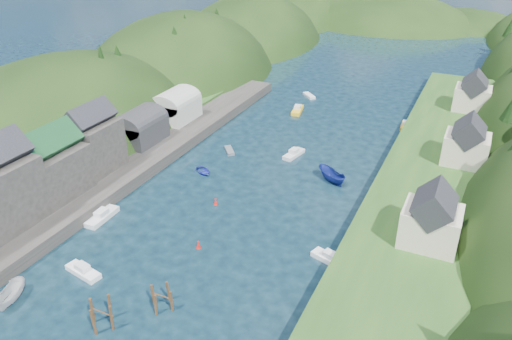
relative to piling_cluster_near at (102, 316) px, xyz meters
The scene contains 15 objects.
ground 55.24m from the piling_cluster_near, 87.19° to the left, with size 600.00×600.00×0.00m, color black.
hillside_left 91.12m from the piling_cluster_near, 117.82° to the left, with size 44.00×245.56×52.00m.
far_hills 179.62m from the piling_cluster_near, 88.75° to the left, with size 103.00×68.00×44.00m.
hill_trees 70.51m from the piling_cluster_near, 87.25° to the left, with size 91.91×147.54×12.12m.
quay_left 32.96m from the piling_cluster_near, 130.25° to the left, with size 12.00×110.00×2.00m, color #2D2B28.
terrace_left_grass 37.86m from the piling_cluster_near, 138.36° to the left, with size 12.00×110.00×2.50m, color #234719.
quayside_buildings 26.62m from the piling_cluster_near, 153.63° to the left, with size 8.00×35.84×12.90m.
boat_sheds 50.08m from the piling_cluster_near, 117.81° to the left, with size 7.00×21.00×7.50m.
terrace_right 52.98m from the piling_cluster_near, 58.47° to the left, with size 16.00×120.00×2.40m, color #234719.
right_bank_cottages 61.84m from the piling_cluster_near, 60.14° to the left, with size 9.00×59.24×8.41m.
piling_cluster_near is the anchor object (origin of this frame).
piling_cluster_far 6.64m from the piling_cluster_near, 51.13° to the left, with size 3.01×2.83×3.26m.
channel_buoy_near 16.64m from the piling_cluster_near, 82.93° to the left, with size 0.70×0.70×1.10m.
channel_buoy_far 27.16m from the piling_cluster_near, 92.70° to the left, with size 0.70×0.70×1.10m.
moored_boats 26.29m from the piling_cluster_near, 85.65° to the left, with size 36.81×91.60×2.26m.
Camera 1 is at (29.37, -34.44, 40.18)m, focal length 35.00 mm.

